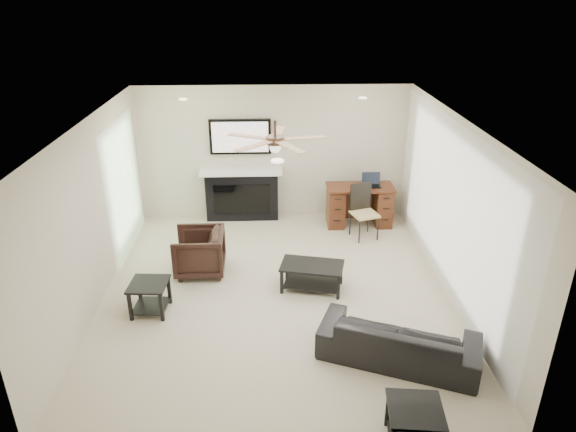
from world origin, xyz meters
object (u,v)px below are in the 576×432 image
(armchair, at_px, (199,252))
(coffee_table, at_px, (312,277))
(sofa, at_px, (399,340))
(desk, at_px, (359,205))
(fireplace_unit, at_px, (241,171))

(armchair, relative_size, coffee_table, 0.85)
(sofa, height_order, coffee_table, sofa)
(armchair, height_order, desk, desk)
(sofa, distance_m, coffee_table, 1.84)
(coffee_table, height_order, fireplace_unit, fireplace_unit)
(armchair, xyz_separation_m, coffee_table, (1.70, -0.55, -0.15))
(fireplace_unit, height_order, desk, fireplace_unit)
(coffee_table, relative_size, fireplace_unit, 0.47)
(armchair, bearing_deg, fireplace_unit, 162.90)
(sofa, distance_m, desk, 3.81)
(armchair, bearing_deg, coffee_table, 71.18)
(armchair, distance_m, fireplace_unit, 2.16)
(armchair, height_order, fireplace_unit, fireplace_unit)
(sofa, height_order, fireplace_unit, fireplace_unit)
(coffee_table, bearing_deg, fireplace_unit, 126.59)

